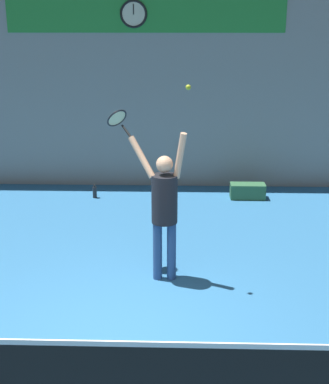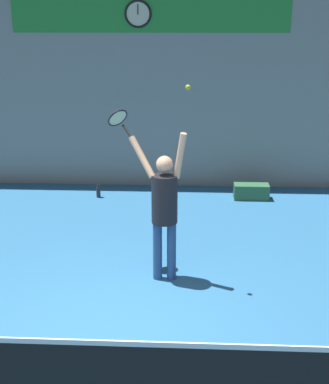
{
  "view_description": "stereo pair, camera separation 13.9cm",
  "coord_description": "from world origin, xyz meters",
  "px_view_note": "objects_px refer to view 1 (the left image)",
  "views": [
    {
      "loc": [
        0.75,
        -5.22,
        3.58
      ],
      "look_at": [
        0.53,
        1.76,
        1.32
      ],
      "focal_mm": 50.0,
      "sensor_mm": 36.0,
      "label": 1
    },
    {
      "loc": [
        0.88,
        -5.21,
        3.58
      ],
      "look_at": [
        0.53,
        1.76,
        1.32
      ],
      "focal_mm": 50.0,
      "sensor_mm": 36.0,
      "label": 2
    }
  ],
  "objects_px": {
    "tennis_racket": "(118,119)",
    "equipment_bag": "(248,191)",
    "tennis_ball": "(188,87)",
    "scoreboard_clock": "(134,14)",
    "tennis_player": "(164,204)",
    "water_bottle": "(95,192)"
  },
  "relations": [
    {
      "from": "scoreboard_clock",
      "to": "tennis_player",
      "type": "distance_m",
      "value": 5.24
    },
    {
      "from": "scoreboard_clock",
      "to": "tennis_player",
      "type": "xyz_separation_m",
      "value": [
        0.77,
        -4.52,
        -2.54
      ]
    },
    {
      "from": "scoreboard_clock",
      "to": "tennis_ball",
      "type": "xyz_separation_m",
      "value": [
        1.08,
        -4.67,
        -0.92
      ]
    },
    {
      "from": "water_bottle",
      "to": "equipment_bag",
      "type": "distance_m",
      "value": 3.21
    },
    {
      "from": "tennis_racket",
      "to": "equipment_bag",
      "type": "bearing_deg",
      "value": 54.6
    },
    {
      "from": "scoreboard_clock",
      "to": "equipment_bag",
      "type": "xyz_separation_m",
      "value": [
        2.4,
        -0.82,
        -3.53
      ]
    },
    {
      "from": "equipment_bag",
      "to": "scoreboard_clock",
      "type": "bearing_deg",
      "value": 161.18
    },
    {
      "from": "tennis_ball",
      "to": "equipment_bag",
      "type": "bearing_deg",
      "value": 71.04
    },
    {
      "from": "tennis_racket",
      "to": "tennis_ball",
      "type": "xyz_separation_m",
      "value": [
        0.98,
        -0.61,
        0.52
      ]
    },
    {
      "from": "tennis_racket",
      "to": "tennis_ball",
      "type": "height_order",
      "value": "tennis_ball"
    },
    {
      "from": "tennis_ball",
      "to": "water_bottle",
      "type": "xyz_separation_m",
      "value": [
        -1.88,
        3.78,
        -2.63
      ]
    },
    {
      "from": "tennis_player",
      "to": "equipment_bag",
      "type": "xyz_separation_m",
      "value": [
        1.63,
        3.7,
        -0.98
      ]
    },
    {
      "from": "water_bottle",
      "to": "tennis_ball",
      "type": "bearing_deg",
      "value": -63.53
    },
    {
      "from": "scoreboard_clock",
      "to": "tennis_player",
      "type": "bearing_deg",
      "value": -80.34
    },
    {
      "from": "tennis_ball",
      "to": "equipment_bag",
      "type": "relative_size",
      "value": 0.09
    },
    {
      "from": "scoreboard_clock",
      "to": "tennis_ball",
      "type": "relative_size",
      "value": 8.28
    },
    {
      "from": "tennis_player",
      "to": "tennis_ball",
      "type": "relative_size",
      "value": 31.78
    },
    {
      "from": "scoreboard_clock",
      "to": "tennis_racket",
      "type": "bearing_deg",
      "value": -88.59
    },
    {
      "from": "tennis_player",
      "to": "tennis_racket",
      "type": "relative_size",
      "value": 5.09
    },
    {
      "from": "equipment_bag",
      "to": "tennis_player",
      "type": "bearing_deg",
      "value": -113.8
    },
    {
      "from": "scoreboard_clock",
      "to": "tennis_player",
      "type": "relative_size",
      "value": 0.26
    },
    {
      "from": "scoreboard_clock",
      "to": "water_bottle",
      "type": "xyz_separation_m",
      "value": [
        -0.81,
        -0.88,
        -3.56
      ]
    }
  ]
}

